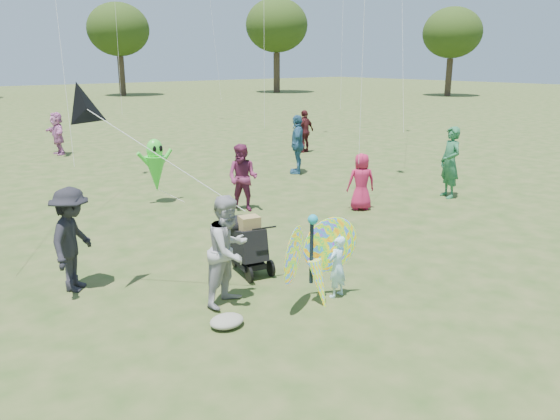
% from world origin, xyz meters
% --- Properties ---
extents(ground, '(160.00, 160.00, 0.00)m').
position_xyz_m(ground, '(0.00, 0.00, 0.00)').
color(ground, '#51592B').
rests_on(ground, ground).
extents(child_girl, '(0.41, 0.29, 1.05)m').
position_xyz_m(child_girl, '(-0.33, -0.12, 0.52)').
color(child_girl, '#B3E9FD').
rests_on(child_girl, ground).
extents(adult_man, '(1.03, 0.92, 1.77)m').
position_xyz_m(adult_man, '(-1.82, 0.78, 0.88)').
color(adult_man, '#99989D').
rests_on(adult_man, ground).
extents(grey_bag, '(0.52, 0.43, 0.17)m').
position_xyz_m(grey_bag, '(-2.31, 0.15, 0.08)').
color(grey_bag, gray).
rests_on(grey_bag, ground).
extents(crowd_a, '(0.85, 0.77, 1.46)m').
position_xyz_m(crowd_a, '(3.96, 3.31, 0.73)').
color(crowd_a, '#AC1B44').
rests_on(crowd_a, ground).
extents(crowd_b, '(1.25, 1.28, 1.76)m').
position_xyz_m(crowd_b, '(-3.52, 2.86, 0.88)').
color(crowd_b, black).
rests_on(crowd_b, ground).
extents(crowd_c, '(1.14, 1.17, 1.97)m').
position_xyz_m(crowd_c, '(5.73, 7.84, 0.99)').
color(crowd_c, '#2E5D7F').
rests_on(crowd_c, ground).
extents(crowd_e, '(0.98, 1.05, 1.71)m').
position_xyz_m(crowd_e, '(1.55, 5.14, 0.86)').
color(crowd_e, '#6B2347').
rests_on(crowd_e, ground).
extents(crowd_f, '(0.73, 0.85, 1.98)m').
position_xyz_m(crowd_f, '(6.82, 2.64, 0.99)').
color(crowd_f, '#25633F').
rests_on(crowd_f, ground).
extents(crowd_h, '(1.08, 0.58, 1.74)m').
position_xyz_m(crowd_h, '(8.80, 10.90, 0.87)').
color(crowd_h, '#4C191D').
rests_on(crowd_h, ground).
extents(crowd_j, '(0.54, 1.60, 1.71)m').
position_xyz_m(crowd_j, '(0.69, 16.80, 0.86)').
color(crowd_j, '#C16EAB').
rests_on(crowd_j, ground).
extents(jogging_stroller, '(0.65, 1.11, 1.09)m').
position_xyz_m(jogging_stroller, '(-0.86, 1.64, 0.61)').
color(jogging_stroller, black).
rests_on(jogging_stroller, ground).
extents(butterfly_kite, '(1.74, 0.75, 1.67)m').
position_xyz_m(butterfly_kite, '(-0.80, -0.09, 0.73)').
color(butterfly_kite, '#DA4F22').
rests_on(butterfly_kite, ground).
extents(delta_kite_rig, '(2.32, 1.78, 2.03)m').
position_xyz_m(delta_kite_rig, '(-3.26, 2.33, 3.03)').
color(delta_kite_rig, black).
rests_on(delta_kite_rig, ground).
extents(alien_kite, '(1.12, 0.69, 1.74)m').
position_xyz_m(alien_kite, '(0.19, 7.21, 0.97)').
color(alien_kite, '#39DC33').
rests_on(alien_kite, ground).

